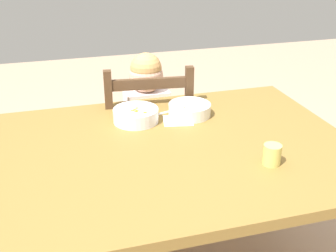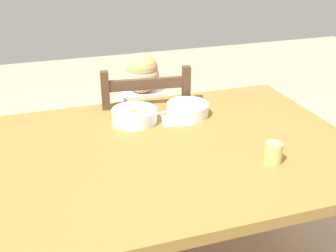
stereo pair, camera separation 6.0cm
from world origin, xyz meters
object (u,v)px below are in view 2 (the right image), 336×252
(dining_chair, at_px, (144,148))
(spoon, at_px, (152,115))
(dining_table, at_px, (167,167))
(bowl_of_peas, at_px, (188,109))
(bowl_of_carrots, at_px, (134,115))
(child_figure, at_px, (145,117))
(drinking_cup, at_px, (273,153))

(dining_chair, bearing_deg, spoon, -95.42)
(dining_table, height_order, bowl_of_peas, bowl_of_peas)
(bowl_of_peas, bearing_deg, bowl_of_carrots, -179.98)
(child_figure, bearing_deg, drinking_cup, -71.42)
(bowl_of_carrots, xyz_separation_m, drinking_cup, (0.39, -0.49, 0.01))
(dining_chair, bearing_deg, drinking_cup, -71.17)
(dining_table, relative_size, dining_chair, 1.58)
(dining_chair, height_order, spoon, dining_chair)
(drinking_cup, bearing_deg, child_figure, 108.58)
(dining_table, distance_m, bowl_of_peas, 0.35)
(bowl_of_carrots, height_order, spoon, bowl_of_carrots)
(dining_table, xyz_separation_m, bowl_of_carrots, (-0.06, 0.27, 0.12))
(bowl_of_peas, height_order, spoon, bowl_of_peas)
(spoon, relative_size, drinking_cup, 1.81)
(dining_table, bearing_deg, dining_chair, 84.33)
(child_figure, bearing_deg, bowl_of_peas, -67.30)
(spoon, bearing_deg, bowl_of_carrots, -158.24)
(bowl_of_peas, height_order, drinking_cup, drinking_cup)
(child_figure, distance_m, drinking_cup, 0.84)
(dining_table, height_order, bowl_of_carrots, bowl_of_carrots)
(dining_chair, xyz_separation_m, drinking_cup, (0.27, -0.79, 0.33))
(dining_table, height_order, drinking_cup, drinking_cup)
(dining_table, bearing_deg, drinking_cup, -34.64)
(dining_chair, xyz_separation_m, bowl_of_carrots, (-0.12, -0.30, 0.33))
(child_figure, relative_size, bowl_of_peas, 5.11)
(bowl_of_peas, xyz_separation_m, bowl_of_carrots, (-0.24, -0.00, 0.00))
(child_figure, bearing_deg, spoon, -96.89)
(dining_chair, xyz_separation_m, bowl_of_peas, (0.13, -0.30, 0.33))
(dining_chair, relative_size, drinking_cup, 12.32)
(child_figure, bearing_deg, bowl_of_carrots, -112.70)
(bowl_of_peas, bearing_deg, drinking_cup, -73.97)
(dining_table, height_order, child_figure, child_figure)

